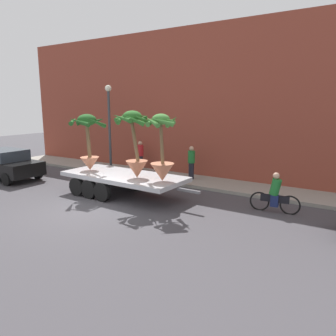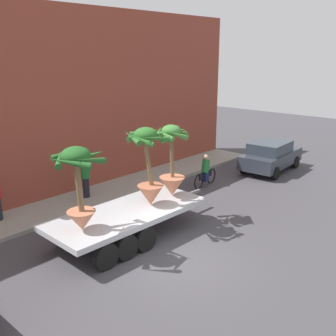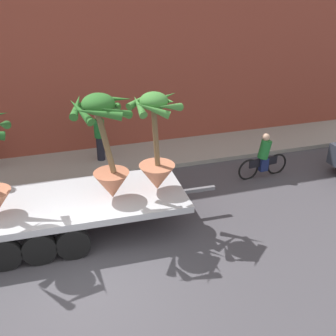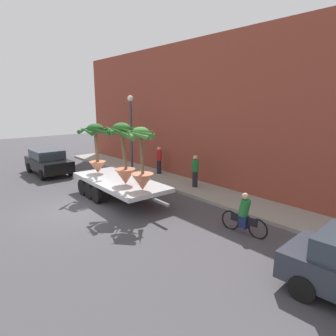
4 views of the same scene
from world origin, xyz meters
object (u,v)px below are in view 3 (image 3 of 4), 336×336
Objects in this scene: pedestrian_far_left at (100,136)px; flatbed_trailer at (67,207)px; potted_palm_rear at (106,147)px; cyclist at (264,158)px; potted_palm_middle at (156,149)px.

flatbed_trailer is at bearing -110.25° from pedestrian_far_left.
cyclist is at bearing 16.74° from potted_palm_rear.
flatbed_trailer is 2.49× the size of potted_palm_middle.
flatbed_trailer is 4.18m from pedestrian_far_left.
pedestrian_far_left is (-0.89, 4.04, -1.11)m from potted_palm_middle.
pedestrian_far_left reaches higher than cyclist.
potted_palm_rear reaches higher than potted_palm_middle.
potted_palm_middle is at bearing 4.05° from potted_palm_rear.
potted_palm_rear is at bearing -175.95° from potted_palm_middle.
potted_palm_middle reaches higher than flatbed_trailer.
potted_palm_middle is (1.27, 0.09, -0.24)m from potted_palm_rear.
cyclist is at bearing 20.48° from potted_palm_middle.
potted_palm_rear is (1.06, -0.22, 1.63)m from flatbed_trailer.
flatbed_trailer is 2.40× the size of potted_palm_rear.
potted_palm_rear reaches higher than pedestrian_far_left.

